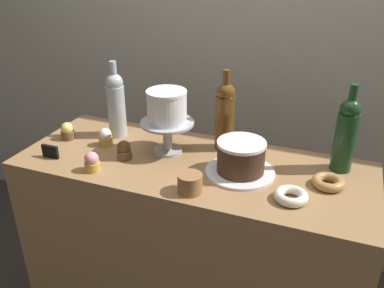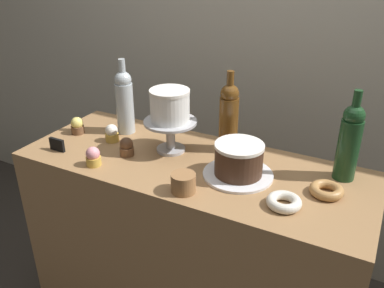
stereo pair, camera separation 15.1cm
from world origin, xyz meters
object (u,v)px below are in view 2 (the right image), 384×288
Objects in this scene: wine_bottle_amber at (229,116)px; cupcake_lemon at (77,126)px; cupcake_vanilla at (112,133)px; cupcake_strawberry at (93,157)px; cookie_stack at (183,183)px; wine_bottle_clear at (124,101)px; white_layer_cake at (170,105)px; donut_maple at (326,190)px; chocolate_round_cake at (239,159)px; price_sign_chalkboard at (57,145)px; cake_stand_pedestal at (170,130)px; wine_bottle_green at (349,141)px; cupcake_chocolate at (127,147)px; donut_sugar at (284,202)px.

wine_bottle_amber reaches higher than cupcake_lemon.
cupcake_strawberry is (0.07, -0.20, 0.00)m from cupcake_vanilla.
wine_bottle_clear is at bearing 145.66° from cookie_stack.
white_layer_cake is 1.38× the size of donut_maple.
price_sign_chalkboard is (-0.72, -0.15, -0.04)m from chocolate_round_cake.
donut_maple is 1.60× the size of price_sign_chalkboard.
cupcake_strawberry is at bearing 179.31° from cookie_stack.
cupcake_vanilla is at bearing -171.93° from white_layer_cake.
white_layer_cake reaches higher than cake_stand_pedestal.
donut_maple is 1.04m from price_sign_chalkboard.
white_layer_cake reaches higher than price_sign_chalkboard.
wine_bottle_green is 0.82m from cupcake_chocolate.
wine_bottle_clear reaches higher than price_sign_chalkboard.
white_layer_cake is 1.38× the size of donut_sugar.
cupcake_vanilla is (-0.58, 0.02, -0.03)m from chocolate_round_cake.
wine_bottle_amber is 0.69m from price_sign_chalkboard.
cake_stand_pedestal is 1.35× the size of white_layer_cake.
chocolate_round_cake is 0.54× the size of wine_bottle_clear.
cake_stand_pedestal is 0.46m from price_sign_chalkboard.
wine_bottle_amber is 0.50m from cupcake_vanilla.
donut_maple is 0.47m from cookie_stack.
cake_stand_pedestal is at bearing 153.43° from white_layer_cake.
cupcake_vanilla reaches higher than donut_sugar.
cupcake_lemon is 0.18m from cupcake_vanilla.
chocolate_round_cake is 1.55× the size of donut_maple.
cupcake_vanilla reaches higher than donut_maple.
white_layer_cake reaches higher than cupcake_vanilla.
wine_bottle_green is 0.58m from cookie_stack.
chocolate_round_cake reaches higher than cupcake_strawberry.
donut_maple is (1.06, 0.00, -0.02)m from cupcake_lemon.
wine_bottle_green is at bearing -1.80° from wine_bottle_amber.
white_layer_cake is 0.66m from wine_bottle_green.
wine_bottle_green is at bearing 8.49° from cupcake_vanilla.
cookie_stack is (-0.32, -0.07, 0.02)m from donut_sugar.
cupcake_strawberry is (-0.06, -0.12, 0.00)m from cupcake_chocolate.
price_sign_chalkboard is (-0.14, -0.28, -0.12)m from wine_bottle_clear.
price_sign_chalkboard reaches higher than donut_sugar.
cake_stand_pedestal reaches higher than cupcake_chocolate.
donut_maple is 1.33× the size of cookie_stack.
wine_bottle_clear is (-0.27, 0.07, -0.05)m from white_layer_cake.
cookie_stack is at bearing -154.64° from donut_maple.
white_layer_cake is 2.08× the size of cupcake_lemon.
cake_stand_pedestal reaches higher than cupcake_lemon.
wine_bottle_amber is (-0.45, 0.01, 0.00)m from wine_bottle_green.
wine_bottle_green is 1.10m from price_sign_chalkboard.
white_layer_cake is at bearing -14.42° from wine_bottle_clear.
cookie_stack is at bearing -167.67° from donut_sugar.
chocolate_round_cake is at bearing -11.16° from white_layer_cake.
cupcake_vanilla is at bearing 149.71° from cupcake_chocolate.
wine_bottle_green is at bearing 8.66° from cake_stand_pedestal.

